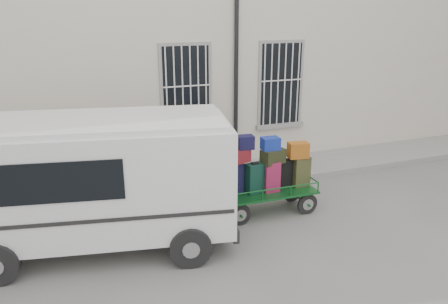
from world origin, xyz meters
The scene contains 5 objects.
ground centered at (0.00, 0.00, 0.00)m, with size 80.00×80.00×0.00m, color slate.
building centered at (0.00, 5.50, 3.00)m, with size 24.00×5.15×6.00m.
sidewalk centered at (0.00, 2.20, 0.07)m, with size 24.00×1.70×0.15m, color gray.
luggage_cart centered at (0.48, 0.04, 0.87)m, with size 2.37×0.96×1.77m.
van centered at (-2.97, -0.10, 1.38)m, with size 5.06×2.90×2.40m.
Camera 1 is at (-3.48, -7.64, 4.14)m, focal length 35.00 mm.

